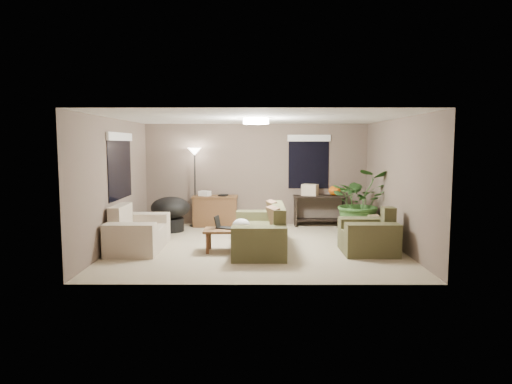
{
  "coord_description": "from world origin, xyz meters",
  "views": [
    {
      "loc": [
        0.03,
        -8.85,
        2.0
      ],
      "look_at": [
        0.0,
        0.2,
        1.05
      ],
      "focal_mm": 32.0,
      "sensor_mm": 36.0,
      "label": 1
    }
  ],
  "objects_px": {
    "console_table": "(320,208)",
    "floor_lamp": "(195,161)",
    "coffee_table": "(231,232)",
    "cat_scratching_post": "(372,228)",
    "main_sofa": "(261,234)",
    "papasan_chair": "(171,211)",
    "desk": "(215,211)",
    "loveseat": "(137,234)",
    "armchair": "(369,237)",
    "houseplant": "(360,209)"
  },
  "relations": [
    {
      "from": "loveseat",
      "to": "houseplant",
      "type": "bearing_deg",
      "value": 17.88
    },
    {
      "from": "main_sofa",
      "to": "console_table",
      "type": "bearing_deg",
      "value": 59.76
    },
    {
      "from": "desk",
      "to": "floor_lamp",
      "type": "height_order",
      "value": "floor_lamp"
    },
    {
      "from": "loveseat",
      "to": "console_table",
      "type": "relative_size",
      "value": 1.23
    },
    {
      "from": "desk",
      "to": "papasan_chair",
      "type": "distance_m",
      "value": 1.16
    },
    {
      "from": "armchair",
      "to": "cat_scratching_post",
      "type": "distance_m",
      "value": 1.42
    },
    {
      "from": "console_table",
      "to": "houseplant",
      "type": "bearing_deg",
      "value": -54.25
    },
    {
      "from": "main_sofa",
      "to": "papasan_chair",
      "type": "height_order",
      "value": "main_sofa"
    },
    {
      "from": "armchair",
      "to": "papasan_chair",
      "type": "bearing_deg",
      "value": 152.81
    },
    {
      "from": "cat_scratching_post",
      "to": "papasan_chair",
      "type": "bearing_deg",
      "value": 170.76
    },
    {
      "from": "papasan_chair",
      "to": "cat_scratching_post",
      "type": "height_order",
      "value": "papasan_chair"
    },
    {
      "from": "houseplant",
      "to": "coffee_table",
      "type": "bearing_deg",
      "value": -149.12
    },
    {
      "from": "coffee_table",
      "to": "armchair",
      "type": "bearing_deg",
      "value": -2.17
    },
    {
      "from": "coffee_table",
      "to": "floor_lamp",
      "type": "height_order",
      "value": "floor_lamp"
    },
    {
      "from": "coffee_table",
      "to": "papasan_chair",
      "type": "height_order",
      "value": "papasan_chair"
    },
    {
      "from": "console_table",
      "to": "floor_lamp",
      "type": "distance_m",
      "value": 3.27
    },
    {
      "from": "desk",
      "to": "papasan_chair",
      "type": "relative_size",
      "value": 1.16
    },
    {
      "from": "armchair",
      "to": "floor_lamp",
      "type": "xyz_separation_m",
      "value": [
        -3.59,
        2.77,
        1.3
      ]
    },
    {
      "from": "floor_lamp",
      "to": "papasan_chair",
      "type": "bearing_deg",
      "value": -124.78
    },
    {
      "from": "desk",
      "to": "loveseat",
      "type": "bearing_deg",
      "value": -117.47
    },
    {
      "from": "papasan_chair",
      "to": "cat_scratching_post",
      "type": "bearing_deg",
      "value": -9.24
    },
    {
      "from": "main_sofa",
      "to": "cat_scratching_post",
      "type": "xyz_separation_m",
      "value": [
        2.39,
        1.06,
        -0.08
      ]
    },
    {
      "from": "armchair",
      "to": "papasan_chair",
      "type": "relative_size",
      "value": 1.06
    },
    {
      "from": "coffee_table",
      "to": "papasan_chair",
      "type": "xyz_separation_m",
      "value": [
        -1.5,
        1.99,
        0.11
      ]
    },
    {
      "from": "main_sofa",
      "to": "floor_lamp",
      "type": "xyz_separation_m",
      "value": [
        -1.6,
        2.47,
        1.3
      ]
    },
    {
      "from": "papasan_chair",
      "to": "cat_scratching_post",
      "type": "xyz_separation_m",
      "value": [
        4.47,
        -0.73,
        -0.25
      ]
    },
    {
      "from": "console_table",
      "to": "papasan_chair",
      "type": "height_order",
      "value": "papasan_chair"
    },
    {
      "from": "main_sofa",
      "to": "armchair",
      "type": "distance_m",
      "value": 2.01
    },
    {
      "from": "console_table",
      "to": "cat_scratching_post",
      "type": "distance_m",
      "value": 1.73
    },
    {
      "from": "loveseat",
      "to": "floor_lamp",
      "type": "distance_m",
      "value": 2.91
    },
    {
      "from": "houseplant",
      "to": "main_sofa",
      "type": "bearing_deg",
      "value": -146.53
    },
    {
      "from": "floor_lamp",
      "to": "houseplant",
      "type": "bearing_deg",
      "value": -14.84
    },
    {
      "from": "loveseat",
      "to": "cat_scratching_post",
      "type": "xyz_separation_m",
      "value": [
        4.77,
        1.08,
        -0.08
      ]
    },
    {
      "from": "papasan_chair",
      "to": "main_sofa",
      "type": "bearing_deg",
      "value": -40.77
    },
    {
      "from": "papasan_chair",
      "to": "loveseat",
      "type": "bearing_deg",
      "value": -99.54
    },
    {
      "from": "main_sofa",
      "to": "houseplant",
      "type": "xyz_separation_m",
      "value": [
        2.21,
        1.46,
        0.28
      ]
    },
    {
      "from": "cat_scratching_post",
      "to": "coffee_table",
      "type": "bearing_deg",
      "value": -156.9
    },
    {
      "from": "console_table",
      "to": "loveseat",
      "type": "bearing_deg",
      "value": -146.68
    },
    {
      "from": "loveseat",
      "to": "console_table",
      "type": "distance_m",
      "value": 4.6
    },
    {
      "from": "console_table",
      "to": "armchair",
      "type": "bearing_deg",
      "value": -79.32
    },
    {
      "from": "loveseat",
      "to": "armchair",
      "type": "relative_size",
      "value": 1.6
    },
    {
      "from": "papasan_chair",
      "to": "desk",
      "type": "bearing_deg",
      "value": 33.43
    },
    {
      "from": "armchair",
      "to": "houseplant",
      "type": "relative_size",
      "value": 0.68
    },
    {
      "from": "desk",
      "to": "cat_scratching_post",
      "type": "xyz_separation_m",
      "value": [
        3.5,
        -1.37,
        -0.16
      ]
    },
    {
      "from": "coffee_table",
      "to": "cat_scratching_post",
      "type": "bearing_deg",
      "value": 23.1
    },
    {
      "from": "console_table",
      "to": "floor_lamp",
      "type": "height_order",
      "value": "floor_lamp"
    },
    {
      "from": "loveseat",
      "to": "coffee_table",
      "type": "relative_size",
      "value": 1.6
    },
    {
      "from": "coffee_table",
      "to": "houseplant",
      "type": "relative_size",
      "value": 0.68
    },
    {
      "from": "desk",
      "to": "houseplant",
      "type": "height_order",
      "value": "houseplant"
    },
    {
      "from": "loveseat",
      "to": "desk",
      "type": "distance_m",
      "value": 2.76
    }
  ]
}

